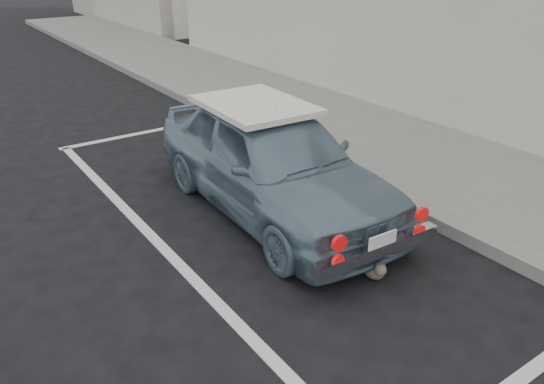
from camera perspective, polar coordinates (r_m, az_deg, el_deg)
The scene contains 7 objects.
ground at distance 4.46m, azimuth 15.84°, elevation -17.75°, with size 80.00×80.00×0.00m, color black.
sidewalk at distance 7.66m, azimuth 20.16°, elevation 1.43°, with size 2.80×40.00×0.15m, color slate.
pline_rear at distance 4.61m, azimuth 25.04°, elevation -17.82°, with size 3.00×0.12×0.01m, color silver.
pline_front at distance 9.47m, azimuth -13.18°, elevation 6.33°, with size 3.00×0.12×0.01m, color silver.
pline_side at distance 6.01m, azimuth -12.48°, elevation -5.01°, with size 0.12×7.00×0.01m, color silver.
retro_coupe at distance 6.25m, azimuth 0.01°, elevation 3.51°, with size 1.69×3.88×1.30m.
cat at distance 5.30m, azimuth 10.91°, elevation -8.01°, with size 0.27×0.42×0.24m.
Camera 1 is at (-2.73, -1.89, 2.98)m, focal length 35.00 mm.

